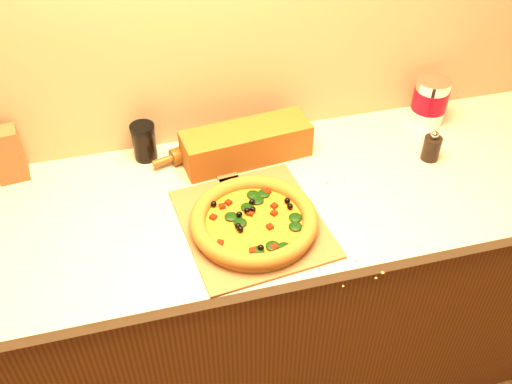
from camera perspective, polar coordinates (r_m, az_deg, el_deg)
name	(u,v)px	position (r m, az deg, el deg)	size (l,w,h in m)	color
cabinet	(236,299)	(2.02, -1.99, -10.69)	(2.80, 0.65, 0.86)	#4B2510
countertop	(233,205)	(1.69, -2.34, -1.28)	(2.84, 0.68, 0.04)	beige
pizza_peel	(250,219)	(1.61, -0.59, -2.74)	(0.42, 0.58, 0.01)	brown
pizza	(254,221)	(1.56, -0.20, -2.92)	(0.35, 0.35, 0.05)	#C47631
pepper_grinder	(432,147)	(1.88, 17.15, 4.29)	(0.06, 0.06, 0.11)	black
rolling_pin	(211,145)	(1.84, -4.54, 4.76)	(0.39, 0.13, 0.05)	#5E3110
coffee_canister	(430,100)	(2.04, 17.00, 8.75)	(0.12, 0.12, 0.16)	silver
bread_bag	(246,144)	(1.79, -0.97, 4.85)	(0.40, 0.13, 0.11)	brown
paper_bag	(8,155)	(1.85, -23.58, 3.44)	(0.09, 0.07, 0.17)	brown
dark_jar	(144,142)	(1.82, -11.12, 4.96)	(0.08, 0.08, 0.12)	black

